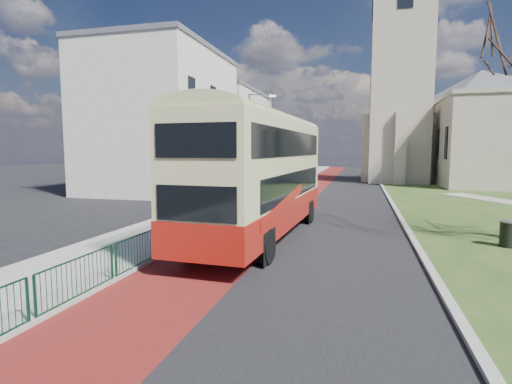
% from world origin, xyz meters
% --- Properties ---
extents(ground, '(160.00, 160.00, 0.00)m').
position_xyz_m(ground, '(0.00, 0.00, 0.00)').
color(ground, black).
rests_on(ground, ground).
extents(road_carriageway, '(9.00, 120.00, 0.01)m').
position_xyz_m(road_carriageway, '(1.50, 20.00, 0.01)').
color(road_carriageway, black).
rests_on(road_carriageway, ground).
extents(bus_lane, '(3.40, 120.00, 0.01)m').
position_xyz_m(bus_lane, '(-1.20, 20.00, 0.01)').
color(bus_lane, '#591414').
rests_on(bus_lane, ground).
extents(pavement_west, '(4.00, 120.00, 0.12)m').
position_xyz_m(pavement_west, '(-5.00, 20.00, 0.06)').
color(pavement_west, gray).
rests_on(pavement_west, ground).
extents(kerb_west, '(0.25, 120.00, 0.13)m').
position_xyz_m(kerb_west, '(-3.00, 20.00, 0.07)').
color(kerb_west, '#999993').
rests_on(kerb_west, ground).
extents(kerb_east, '(0.25, 80.00, 0.13)m').
position_xyz_m(kerb_east, '(6.10, 22.00, 0.07)').
color(kerb_east, '#999993').
rests_on(kerb_east, ground).
extents(pedestrian_railing, '(0.07, 24.00, 1.12)m').
position_xyz_m(pedestrian_railing, '(-2.95, 4.00, 0.55)').
color(pedestrian_railing, '#0D3A22').
rests_on(pedestrian_railing, ground).
extents(gothic_church, '(16.38, 18.00, 40.00)m').
position_xyz_m(gothic_church, '(12.56, 38.00, 13.13)').
color(gothic_church, gray).
rests_on(gothic_church, ground).
extents(street_block_near, '(10.30, 14.30, 13.00)m').
position_xyz_m(street_block_near, '(-14.00, 22.00, 6.51)').
color(street_block_near, beige).
rests_on(street_block_near, ground).
extents(street_block_far, '(10.30, 16.30, 11.50)m').
position_xyz_m(street_block_far, '(-14.00, 38.00, 5.76)').
color(street_block_far, beige).
rests_on(street_block_far, ground).
extents(streetlamp, '(2.13, 0.18, 8.00)m').
position_xyz_m(streetlamp, '(-4.35, 18.00, 4.59)').
color(streetlamp, gray).
rests_on(streetlamp, pavement_west).
extents(bus, '(3.57, 12.71, 5.26)m').
position_xyz_m(bus, '(-0.24, 4.66, 3.00)').
color(bus, maroon).
rests_on(bus, ground).
extents(litter_bin, '(0.75, 0.75, 1.04)m').
position_xyz_m(litter_bin, '(9.53, 5.38, 0.57)').
color(litter_bin, black).
rests_on(litter_bin, grass_green).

